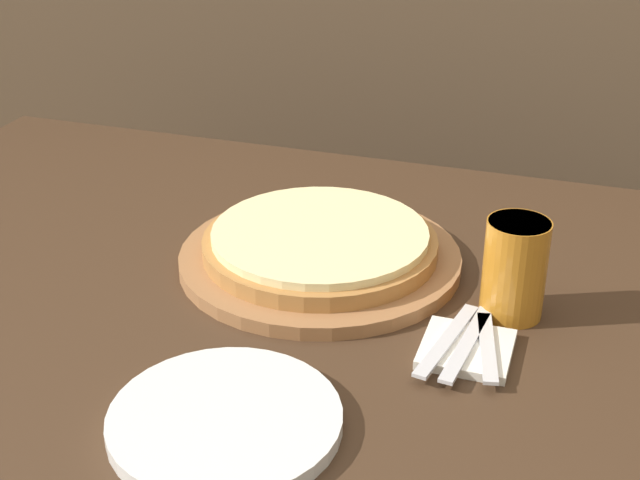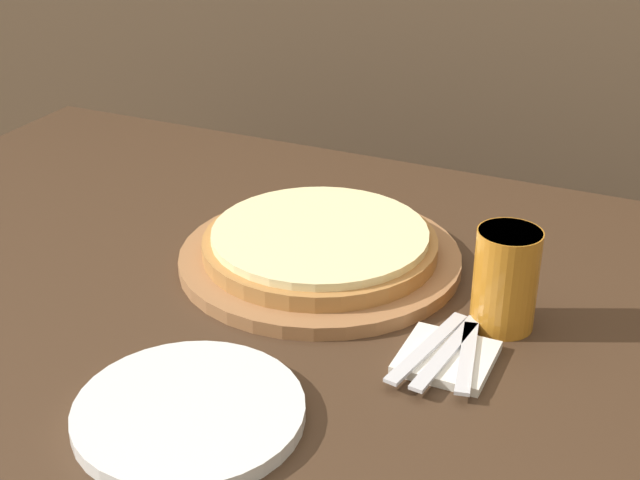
% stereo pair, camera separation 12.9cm
% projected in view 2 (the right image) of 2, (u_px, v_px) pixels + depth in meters
% --- Properties ---
extents(dining_table, '(1.53, 0.98, 0.71)m').
position_uv_depth(dining_table, '(280.00, 467.00, 1.44)').
color(dining_table, '#3D2819').
rests_on(dining_table, ground_plane).
extents(pizza_on_board, '(0.41, 0.41, 0.06)m').
position_uv_depth(pizza_on_board, '(320.00, 249.00, 1.30)').
color(pizza_on_board, '#99663D').
rests_on(pizza_on_board, dining_table).
extents(beer_glass, '(0.08, 0.08, 0.14)m').
position_uv_depth(beer_glass, '(506.00, 275.00, 1.13)').
color(beer_glass, '#B7701E').
rests_on(beer_glass, dining_table).
extents(dinner_plate, '(0.26, 0.26, 0.02)m').
position_uv_depth(dinner_plate, '(189.00, 412.00, 0.98)').
color(dinner_plate, silver).
rests_on(dinner_plate, dining_table).
extents(napkin_stack, '(0.11, 0.11, 0.01)m').
position_uv_depth(napkin_stack, '(447.00, 358.00, 1.08)').
color(napkin_stack, silver).
rests_on(napkin_stack, dining_table).
extents(fork, '(0.05, 0.18, 0.00)m').
position_uv_depth(fork, '(427.00, 347.00, 1.09)').
color(fork, silver).
rests_on(fork, napkin_stack).
extents(dinner_knife, '(0.04, 0.18, 0.00)m').
position_uv_depth(dinner_knife, '(447.00, 352.00, 1.08)').
color(dinner_knife, silver).
rests_on(dinner_knife, napkin_stack).
extents(spoon, '(0.05, 0.15, 0.00)m').
position_uv_depth(spoon, '(467.00, 357.00, 1.07)').
color(spoon, silver).
rests_on(spoon, napkin_stack).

